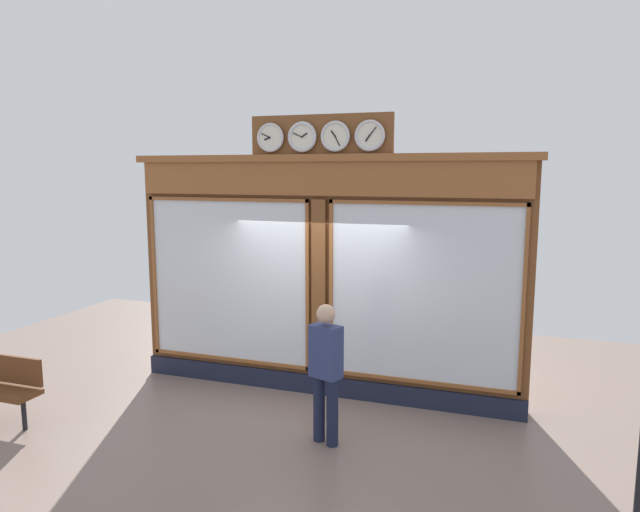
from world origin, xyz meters
name	(u,v)px	position (x,y,z in m)	size (l,w,h in m)	color
ground_plane	(229,496)	(0.00, 2.80, 0.00)	(14.00, 14.00, 0.00)	#7A665B
shop_facade	(323,274)	(0.00, -0.13, 1.74)	(5.80, 0.42, 3.97)	brown
pedestrian	(326,368)	(-0.56, 1.41, 0.93)	(0.41, 0.33, 1.69)	#191E38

